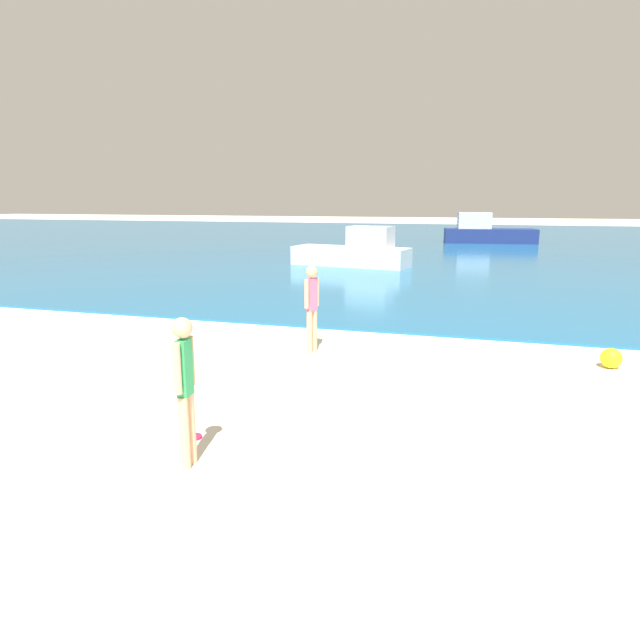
% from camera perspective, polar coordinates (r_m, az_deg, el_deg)
% --- Properties ---
extents(water, '(160.00, 60.00, 0.06)m').
position_cam_1_polar(water, '(42.44, 13.35, 7.93)').
color(water, '#1E6B9E').
rests_on(water, ground).
extents(person_standing, '(0.23, 0.40, 1.75)m').
position_cam_1_polar(person_standing, '(6.39, -13.78, -6.39)').
color(person_standing, '#DDAD84').
rests_on(person_standing, ground).
extents(frisbee, '(0.22, 0.22, 0.03)m').
position_cam_1_polar(frisbee, '(7.46, -12.97, -11.70)').
color(frisbee, '#E51E4C').
rests_on(frisbee, ground).
extents(person_distant, '(0.23, 0.38, 1.75)m').
position_cam_1_polar(person_distant, '(10.94, -0.85, 1.69)').
color(person_distant, '#DDAD84').
rests_on(person_distant, ground).
extents(boat_near, '(5.56, 2.60, 1.82)m').
position_cam_1_polar(boat_near, '(25.36, 3.62, 7.01)').
color(boat_near, white).
rests_on(boat_near, water).
extents(boat_far, '(6.43, 2.80, 2.11)m').
position_cam_1_polar(boat_far, '(40.96, 16.82, 8.66)').
color(boat_far, navy).
rests_on(boat_far, water).
extents(beach_ball, '(0.37, 0.37, 0.37)m').
position_cam_1_polar(beach_ball, '(11.38, 27.88, -3.52)').
color(beach_ball, yellow).
rests_on(beach_ball, ground).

